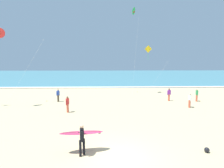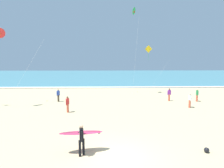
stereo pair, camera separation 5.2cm
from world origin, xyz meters
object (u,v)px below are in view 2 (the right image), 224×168
(kite_diamond_golden_high, at_px, (149,51))
(bystander_white_top, at_px, (190,100))
(kite_delta_scarlet_mid, at_px, (0,33))
(bystander_blue_top, at_px, (58,95))
(kite_delta_emerald_near, at_px, (134,12))
(beach_ball, at_px, (207,150))
(surfer_lead, at_px, (81,135))
(bystander_red_top, at_px, (68,104))
(bystander_green_top, at_px, (197,95))
(bystander_purple_top, at_px, (169,94))

(kite_diamond_golden_high, height_order, bystander_white_top, kite_diamond_golden_high)
(kite_delta_scarlet_mid, height_order, kite_diamond_golden_high, kite_delta_scarlet_mid)
(kite_diamond_golden_high, height_order, bystander_blue_top, kite_diamond_golden_high)
(kite_delta_emerald_near, relative_size, beach_ball, 44.61)
(bystander_blue_top, relative_size, beach_ball, 5.68)
(surfer_lead, height_order, bystander_red_top, surfer_lead)
(surfer_lead, distance_m, bystander_green_top, 17.68)
(kite_delta_emerald_near, relative_size, kite_delta_scarlet_mid, 1.50)
(bystander_purple_top, bearing_deg, bystander_blue_top, -179.50)
(kite_diamond_golden_high, relative_size, bystander_green_top, 4.58)
(kite_diamond_golden_high, height_order, bystander_purple_top, kite_diamond_golden_high)
(bystander_purple_top, relative_size, beach_ball, 5.68)
(surfer_lead, relative_size, bystander_red_top, 1.52)
(kite_delta_emerald_near, xyz_separation_m, bystander_green_top, (7.27, -5.03, -11.08))
(bystander_blue_top, bearing_deg, kite_delta_scarlet_mid, -149.61)
(bystander_red_top, distance_m, beach_ball, 12.38)
(bystander_green_top, height_order, bystander_blue_top, same)
(kite_delta_emerald_near, bearing_deg, bystander_green_top, -34.69)
(kite_delta_scarlet_mid, height_order, bystander_white_top, kite_delta_scarlet_mid)
(kite_delta_scarlet_mid, xyz_separation_m, beach_ball, (16.28, -10.06, -7.60))
(kite_delta_scarlet_mid, xyz_separation_m, kite_diamond_golden_high, (17.11, 8.08, -1.30))
(kite_delta_scarlet_mid, relative_size, beach_ball, 29.67)
(bystander_blue_top, height_order, beach_ball, bystander_blue_top)
(surfer_lead, relative_size, beach_ball, 8.62)
(bystander_white_top, xyz_separation_m, bystander_red_top, (-12.65, -1.45, 0.00))
(surfer_lead, bearing_deg, kite_delta_emerald_near, 73.59)
(bystander_purple_top, bearing_deg, kite_delta_scarlet_mid, -170.90)
(kite_delta_emerald_near, distance_m, bystander_green_top, 14.18)
(kite_delta_emerald_near, height_order, bystander_red_top, kite_delta_emerald_near)
(kite_diamond_golden_high, bearing_deg, kite_delta_scarlet_mid, -154.71)
(bystander_white_top, distance_m, bystander_red_top, 12.74)
(kite_delta_emerald_near, bearing_deg, surfer_lead, -106.41)
(kite_delta_scarlet_mid, xyz_separation_m, bystander_green_top, (21.91, 2.55, -6.93))
(beach_ball, bearing_deg, bystander_white_top, 70.62)
(kite_delta_emerald_near, relative_size, bystander_red_top, 7.86)
(kite_delta_scarlet_mid, bearing_deg, surfer_lead, -46.60)
(kite_delta_scarlet_mid, bearing_deg, bystander_white_top, -1.24)
(surfer_lead, relative_size, bystander_purple_top, 1.52)
(bystander_white_top, xyz_separation_m, bystander_blue_top, (-14.79, 3.28, 0.00))
(bystander_green_top, relative_size, bystander_red_top, 1.00)
(bystander_green_top, xyz_separation_m, bystander_blue_top, (-17.03, 0.31, 0.00))
(kite_diamond_golden_high, distance_m, bystander_white_top, 10.52)
(surfer_lead, relative_size, kite_delta_emerald_near, 0.19)
(bystander_purple_top, xyz_separation_m, beach_ball, (-2.32, -13.04, -0.67))
(bystander_blue_top, bearing_deg, kite_delta_emerald_near, 25.80)
(bystander_green_top, height_order, bystander_white_top, same)
(kite_delta_emerald_near, height_order, bystander_green_top, kite_delta_emerald_near)
(kite_delta_emerald_near, bearing_deg, bystander_purple_top, -49.26)
(surfer_lead, relative_size, bystander_white_top, 1.52)
(bystander_green_top, bearing_deg, bystander_white_top, -127.08)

